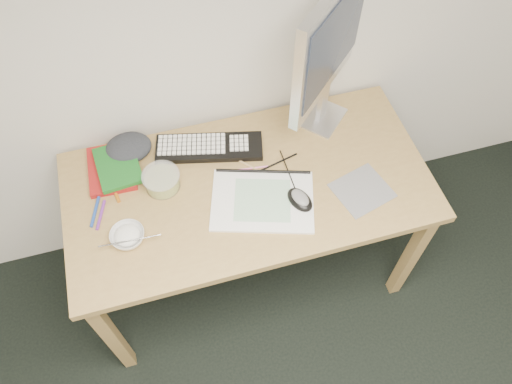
% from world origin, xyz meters
% --- Properties ---
extents(desk, '(1.40, 0.70, 0.75)m').
position_xyz_m(desk, '(0.06, 1.43, 0.67)').
color(desk, '#AB8A4E').
rests_on(desk, ground).
extents(mousepad, '(0.24, 0.23, 0.00)m').
position_xyz_m(mousepad, '(0.47, 1.28, 0.75)').
color(mousepad, gray).
rests_on(mousepad, desk).
extents(sketchpad, '(0.44, 0.37, 0.01)m').
position_xyz_m(sketchpad, '(0.10, 1.34, 0.76)').
color(sketchpad, white).
rests_on(sketchpad, desk).
extents(keyboard, '(0.44, 0.23, 0.03)m').
position_xyz_m(keyboard, '(-0.04, 1.64, 0.76)').
color(keyboard, black).
rests_on(keyboard, desk).
extents(monitor, '(0.42, 0.40, 0.63)m').
position_xyz_m(monitor, '(0.45, 1.68, 1.15)').
color(monitor, silver).
rests_on(monitor, desk).
extents(mouse, '(0.11, 0.14, 0.04)m').
position_xyz_m(mouse, '(0.23, 1.30, 0.78)').
color(mouse, black).
rests_on(mouse, sketchpad).
extents(rice_bowl, '(0.15, 0.15, 0.04)m').
position_xyz_m(rice_bowl, '(-0.41, 1.32, 0.77)').
color(rice_bowl, silver).
rests_on(rice_bowl, desk).
extents(chopsticks, '(0.21, 0.03, 0.02)m').
position_xyz_m(chopsticks, '(-0.40, 1.29, 0.79)').
color(chopsticks, '#BCBBBE').
rests_on(chopsticks, rice_bowl).
extents(fruit_tub, '(0.16, 0.16, 0.07)m').
position_xyz_m(fruit_tub, '(-0.25, 1.51, 0.78)').
color(fruit_tub, gold).
rests_on(fruit_tub, desk).
extents(book_red, '(0.18, 0.24, 0.02)m').
position_xyz_m(book_red, '(-0.43, 1.64, 0.76)').
color(book_red, maroon).
rests_on(book_red, desk).
extents(book_green, '(0.18, 0.23, 0.02)m').
position_xyz_m(book_green, '(-0.40, 1.63, 0.78)').
color(book_green, '#18611D').
rests_on(book_green, book_red).
extents(cloth_lump, '(0.17, 0.15, 0.06)m').
position_xyz_m(cloth_lump, '(-0.35, 1.71, 0.78)').
color(cloth_lump, '#27292F').
rests_on(cloth_lump, desk).
extents(pencil_pink, '(0.17, 0.03, 0.01)m').
position_xyz_m(pencil_pink, '(0.08, 1.50, 0.75)').
color(pencil_pink, pink).
rests_on(pencil_pink, desk).
extents(pencil_tan, '(0.14, 0.16, 0.01)m').
position_xyz_m(pencil_tan, '(0.09, 1.51, 0.75)').
color(pencil_tan, tan).
rests_on(pencil_tan, desk).
extents(pencil_black, '(0.18, 0.05, 0.01)m').
position_xyz_m(pencil_black, '(0.20, 1.49, 0.75)').
color(pencil_black, black).
rests_on(pencil_black, desk).
extents(marker_blue, '(0.05, 0.13, 0.01)m').
position_xyz_m(marker_blue, '(-0.51, 1.46, 0.76)').
color(marker_blue, '#1D43A1').
rests_on(marker_blue, desk).
extents(marker_orange, '(0.04, 0.14, 0.01)m').
position_xyz_m(marker_orange, '(-0.43, 1.55, 0.76)').
color(marker_orange, '#C56C17').
rests_on(marker_orange, desk).
extents(marker_purple, '(0.05, 0.12, 0.01)m').
position_xyz_m(marker_purple, '(-0.49, 1.44, 0.76)').
color(marker_purple, '#732A9B').
rests_on(marker_purple, desk).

